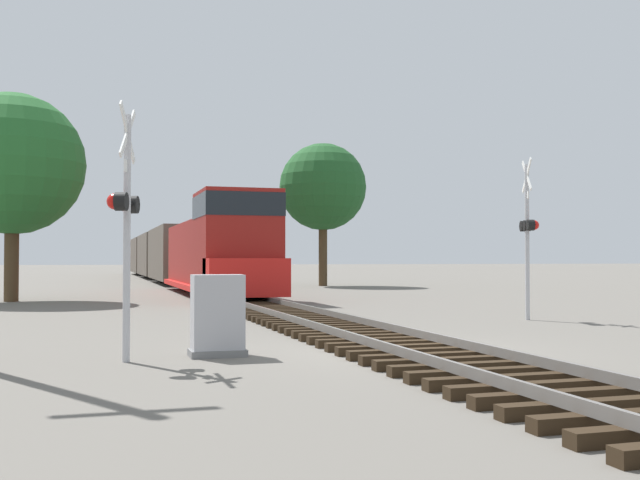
{
  "coord_description": "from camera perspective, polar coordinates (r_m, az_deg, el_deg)",
  "views": [
    {
      "loc": [
        -5.35,
        -12.62,
        1.69
      ],
      "look_at": [
        0.09,
        5.25,
        2.16
      ],
      "focal_mm": 42.0,
      "sensor_mm": 36.0,
      "label": 1
    }
  ],
  "objects": [
    {
      "name": "tree_far_right",
      "position": [
        32.06,
        -22.38,
        5.36
      ],
      "size": [
        5.6,
        5.6,
        8.24
      ],
      "color": "#473521",
      "rests_on": "ground"
    },
    {
      "name": "crossing_signal_near",
      "position": [
        12.67,
        -14.6,
        1.98
      ],
      "size": [
        0.57,
        1.01,
        4.22
      ],
      "rotation": [
        0.0,
        0.0,
        -1.88
      ],
      "color": "#B7B7BC",
      "rests_on": "ground"
    },
    {
      "name": "ground_plane",
      "position": [
        13.81,
        6.05,
        -8.45
      ],
      "size": [
        400.0,
        400.0,
        0.0
      ],
      "primitive_type": "plane",
      "color": "#666059"
    },
    {
      "name": "tree_mid_background",
      "position": [
        46.49,
        0.22,
        4.04
      ],
      "size": [
        5.4,
        5.4,
        8.85
      ],
      "color": "#473521",
      "rests_on": "ground"
    },
    {
      "name": "rail_track_bed",
      "position": [
        13.79,
        6.05,
        -7.89
      ],
      "size": [
        2.6,
        160.0,
        0.31
      ],
      "color": "black",
      "rests_on": "ground"
    },
    {
      "name": "relay_cabinet",
      "position": [
        13.14,
        -7.81,
        -5.76
      ],
      "size": [
        0.96,
        0.61,
        1.41
      ],
      "color": "slate",
      "rests_on": "ground"
    },
    {
      "name": "freight_train",
      "position": [
        55.57,
        -11.41,
        -1.15
      ],
      "size": [
        3.0,
        59.58,
        4.29
      ],
      "color": "maroon",
      "rests_on": "ground"
    },
    {
      "name": "crossing_signal_far",
      "position": [
        21.41,
        15.58,
        0.83
      ],
      "size": [
        0.56,
        1.01,
        4.45
      ],
      "rotation": [
        0.0,
        0.0,
        1.27
      ],
      "color": "#B7B7BC",
      "rests_on": "ground"
    }
  ]
}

